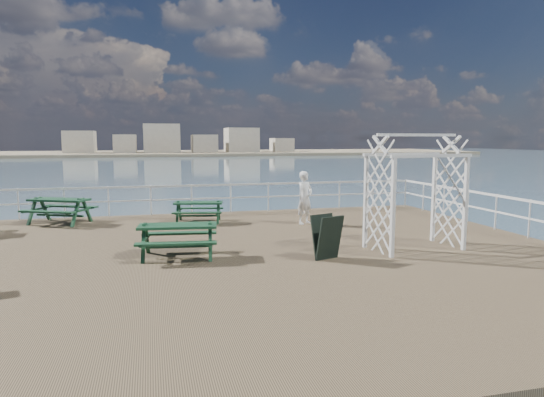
{
  "coord_description": "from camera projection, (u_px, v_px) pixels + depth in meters",
  "views": [
    {
      "loc": [
        -1.47,
        -11.27,
        2.8
      ],
      "look_at": [
        1.87,
        1.98,
        1.1
      ],
      "focal_mm": 32.0,
      "sensor_mm": 36.0,
      "label": 1
    }
  ],
  "objects": [
    {
      "name": "picnic_table_b",
      "position": [
        59.0,
        206.0,
        15.98
      ],
      "size": [
        2.39,
        2.22,
        0.93
      ],
      "rotation": [
        0.0,
        0.0,
        -0.45
      ],
      "color": "#13351E",
      "rests_on": "ground"
    },
    {
      "name": "picnic_table_d",
      "position": [
        178.0,
        233.0,
        11.44
      ],
      "size": [
        1.99,
        1.68,
        0.89
      ],
      "rotation": [
        0.0,
        0.0,
        -0.13
      ],
      "color": "#13351E",
      "rests_on": "ground"
    },
    {
      "name": "sandwich_board",
      "position": [
        327.0,
        237.0,
        11.25
      ],
      "size": [
        0.76,
        0.66,
        1.05
      ],
      "rotation": [
        0.0,
        0.0,
        0.33
      ],
      "color": "black",
      "rests_on": "ground"
    },
    {
      "name": "railing",
      "position": [
        202.0,
        206.0,
        13.89
      ],
      "size": [
        17.77,
        13.76,
        1.1
      ],
      "color": "silver",
      "rests_on": "ground"
    },
    {
      "name": "person",
      "position": [
        305.0,
        198.0,
        15.88
      ],
      "size": [
        0.75,
        0.68,
        1.73
      ],
      "primitive_type": "imported",
      "rotation": [
        0.0,
        0.0,
        0.54
      ],
      "color": "white",
      "rests_on": "ground"
    },
    {
      "name": "picnic_table_c",
      "position": [
        198.0,
        208.0,
        16.21
      ],
      "size": [
        1.82,
        1.58,
        0.78
      ],
      "rotation": [
        0.0,
        0.0,
        -0.2
      ],
      "color": "#13351E",
      "rests_on": "ground"
    },
    {
      "name": "trellis_arbor",
      "position": [
        415.0,
        198.0,
        12.22
      ],
      "size": [
        2.48,
        1.53,
        2.92
      ],
      "rotation": [
        0.0,
        0.0,
        0.12
      ],
      "color": "silver",
      "rests_on": "ground"
    },
    {
      "name": "sea_backdrop",
      "position": [
        198.0,
        149.0,
        143.64
      ],
      "size": [
        300.0,
        300.0,
        9.2
      ],
      "color": "#435D71",
      "rests_on": "ground"
    },
    {
      "name": "ground",
      "position": [
        217.0,
        263.0,
        11.56
      ],
      "size": [
        18.0,
        14.0,
        0.3
      ],
      "primitive_type": "cube",
      "color": "brown",
      "rests_on": "ground"
    }
  ]
}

